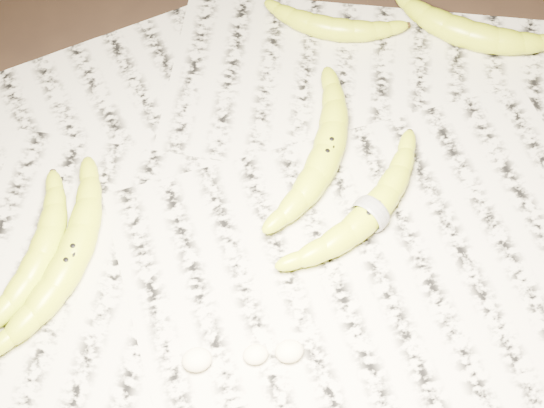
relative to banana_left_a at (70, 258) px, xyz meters
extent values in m
plane|color=black|center=(0.25, 0.00, -0.03)|extent=(3.00, 3.00, 0.00)
cube|color=beige|center=(0.22, 0.03, -0.02)|extent=(0.90, 0.70, 0.01)
torus|color=white|center=(0.34, -0.01, 0.00)|extent=(0.03, 0.04, 0.05)
ellipsoid|color=#F6F2BF|center=(0.12, -0.14, -0.01)|extent=(0.03, 0.03, 0.02)
ellipsoid|color=#F6F2BF|center=(0.18, -0.14, -0.01)|extent=(0.03, 0.02, 0.02)
ellipsoid|color=#F6F2BF|center=(0.21, -0.15, -0.01)|extent=(0.03, 0.03, 0.02)
camera|label=1|loc=(0.14, -0.41, 0.74)|focal=50.00mm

